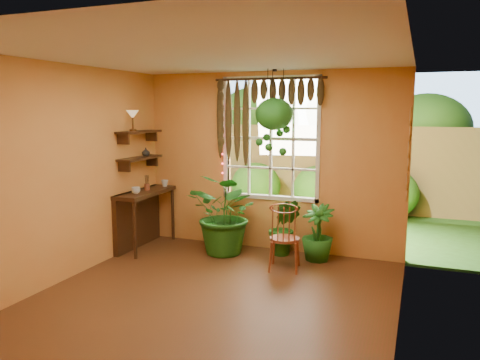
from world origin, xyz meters
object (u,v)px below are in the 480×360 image
(counter_ledge, at_px, (140,212))
(hanging_basket, at_px, (274,119))
(windsor_chair, at_px, (284,247))
(potted_plant_mid, at_px, (284,227))
(potted_plant_left, at_px, (227,214))

(counter_ledge, xyz_separation_m, hanging_basket, (2.05, 0.36, 1.45))
(windsor_chair, relative_size, hanging_basket, 0.88)
(potted_plant_mid, relative_size, hanging_basket, 0.69)
(potted_plant_mid, bearing_deg, hanging_basket, -166.99)
(counter_ledge, xyz_separation_m, windsor_chair, (2.40, -0.23, -0.24))
(counter_ledge, distance_m, potted_plant_left, 1.42)
(hanging_basket, bearing_deg, potted_plant_left, -160.52)
(counter_ledge, relative_size, hanging_basket, 0.98)
(potted_plant_left, bearing_deg, windsor_chair, -20.41)
(windsor_chair, distance_m, hanging_basket, 1.82)
(counter_ledge, bearing_deg, potted_plant_mid, 10.26)
(counter_ledge, distance_m, hanging_basket, 2.54)
(windsor_chair, bearing_deg, hanging_basket, 110.27)
(potted_plant_left, xyz_separation_m, hanging_basket, (0.64, 0.23, 1.39))
(windsor_chair, height_order, potted_plant_mid, windsor_chair)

